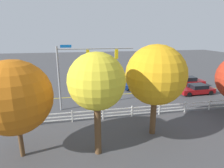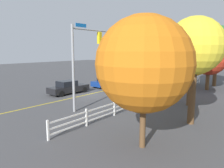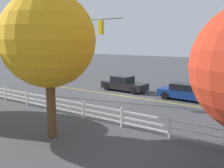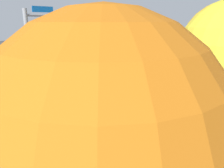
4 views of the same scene
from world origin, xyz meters
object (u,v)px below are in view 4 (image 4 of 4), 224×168
(car_2, at_px, (172,71))
(tree_4, at_px, (105,132))
(car_3, at_px, (52,88))
(car_0, at_px, (108,76))
(car_1, at_px, (152,64))

(car_2, bearing_deg, tree_4, 25.05)
(car_2, relative_size, car_3, 1.00)
(car_3, bearing_deg, car_0, -0.37)
(car_0, bearing_deg, tree_4, -132.12)
(car_2, bearing_deg, car_3, -17.03)
(tree_4, bearing_deg, car_1, -147.84)
(car_1, distance_m, car_3, 14.63)
(car_3, bearing_deg, car_2, -13.54)
(car_2, height_order, car_3, car_3)
(car_0, height_order, tree_4, tree_4)
(car_0, distance_m, tree_4, 18.62)
(car_1, bearing_deg, tree_4, -144.55)
(car_0, relative_size, car_1, 1.03)
(car_0, relative_size, car_2, 0.98)
(car_3, bearing_deg, car_1, 1.86)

